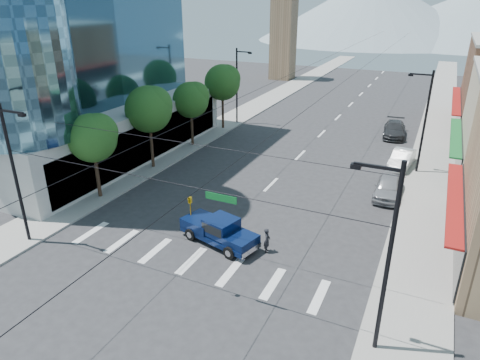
{
  "coord_description": "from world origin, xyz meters",
  "views": [
    {
      "loc": [
        11.56,
        -16.73,
        14.49
      ],
      "look_at": [
        0.2,
        7.47,
        3.0
      ],
      "focal_mm": 32.0,
      "sensor_mm": 36.0,
      "label": 1
    }
  ],
  "objects_px": {
    "parked_car_mid": "(402,159)",
    "pedestrian": "(267,240)",
    "parked_car_near": "(388,187)",
    "parked_car_far": "(394,129)",
    "pickup_truck": "(219,230)"
  },
  "relations": [
    {
      "from": "parked_car_near",
      "to": "parked_car_mid",
      "type": "xyz_separation_m",
      "value": [
        0.27,
        7.12,
        -0.03
      ]
    },
    {
      "from": "pickup_truck",
      "to": "parked_car_near",
      "type": "bearing_deg",
      "value": 68.32
    },
    {
      "from": "parked_car_far",
      "to": "pedestrian",
      "type": "bearing_deg",
      "value": -103.46
    },
    {
      "from": "parked_car_near",
      "to": "parked_car_mid",
      "type": "distance_m",
      "value": 7.12
    },
    {
      "from": "pedestrian",
      "to": "parked_car_far",
      "type": "relative_size",
      "value": 0.28
    },
    {
      "from": "parked_car_mid",
      "to": "parked_car_far",
      "type": "relative_size",
      "value": 0.86
    },
    {
      "from": "parked_car_mid",
      "to": "pedestrian",
      "type": "bearing_deg",
      "value": -102.25
    },
    {
      "from": "pickup_truck",
      "to": "parked_car_mid",
      "type": "distance_m",
      "value": 20.92
    },
    {
      "from": "pickup_truck",
      "to": "pedestrian",
      "type": "bearing_deg",
      "value": 21.38
    },
    {
      "from": "parked_car_near",
      "to": "parked_car_far",
      "type": "height_order",
      "value": "parked_car_near"
    },
    {
      "from": "parked_car_near",
      "to": "parked_car_far",
      "type": "relative_size",
      "value": 0.86
    },
    {
      "from": "pickup_truck",
      "to": "parked_car_mid",
      "type": "relative_size",
      "value": 1.16
    },
    {
      "from": "parked_car_near",
      "to": "parked_car_mid",
      "type": "bearing_deg",
      "value": 86.82
    },
    {
      "from": "pickup_truck",
      "to": "parked_car_far",
      "type": "distance_m",
      "value": 29.38
    },
    {
      "from": "pedestrian",
      "to": "pickup_truck",
      "type": "bearing_deg",
      "value": 82.99
    }
  ]
}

